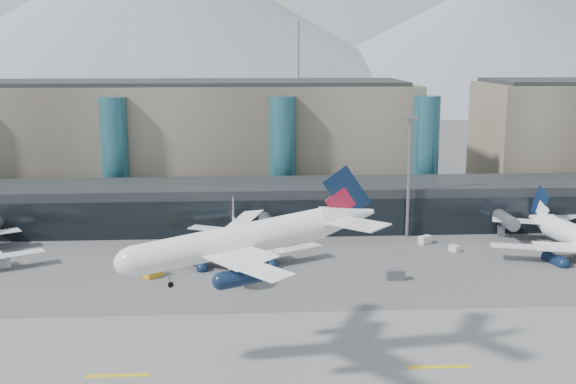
% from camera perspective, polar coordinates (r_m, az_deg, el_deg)
% --- Properties ---
extents(ground, '(900.00, 900.00, 0.00)m').
position_cam_1_polar(ground, '(105.95, -1.02, -10.52)').
color(ground, '#515154').
rests_on(ground, ground).
extents(runway_strip, '(400.00, 40.00, 0.04)m').
position_cam_1_polar(runway_strip, '(92.21, -0.61, -13.99)').
color(runway_strip, slate).
rests_on(runway_strip, ground).
extents(runway_markings, '(128.00, 1.00, 0.02)m').
position_cam_1_polar(runway_markings, '(92.20, -0.61, -13.97)').
color(runway_markings, gold).
rests_on(runway_markings, ground).
extents(concourse, '(170.00, 27.00, 10.00)m').
position_cam_1_polar(concourse, '(159.76, -1.92, -1.09)').
color(concourse, black).
rests_on(concourse, ground).
extents(terminal_main, '(130.00, 30.00, 31.00)m').
position_cam_1_polar(terminal_main, '(190.88, -9.74, 4.00)').
color(terminal_main, gray).
rests_on(terminal_main, ground).
extents(teal_towers, '(116.40, 19.40, 46.00)m').
position_cam_1_polar(teal_towers, '(174.42, -7.01, 2.91)').
color(teal_towers, '#2A6575').
rests_on(teal_towers, ground).
extents(mountain_ridge, '(910.00, 400.00, 110.00)m').
position_cam_1_polar(mountain_ridge, '(478.64, -1.08, 12.17)').
color(mountain_ridge, gray).
rests_on(mountain_ridge, ground).
extents(lightmast_mid, '(3.00, 1.20, 25.60)m').
position_cam_1_polar(lightmast_mid, '(152.20, 9.54, 1.75)').
color(lightmast_mid, slate).
rests_on(lightmast_mid, ground).
extents(hero_jet, '(32.89, 33.34, 10.77)m').
position_cam_1_polar(hero_jet, '(87.19, -2.52, -3.02)').
color(hero_jet, white).
rests_on(hero_jet, ground).
extents(jet_parked_mid, '(34.08, 33.34, 10.99)m').
position_cam_1_polar(jet_parked_mid, '(135.30, -4.14, -3.78)').
color(jet_parked_mid, white).
rests_on(jet_parked_mid, ground).
extents(veh_a, '(3.31, 2.63, 1.63)m').
position_cam_1_polar(veh_a, '(142.07, -21.66, -5.24)').
color(veh_a, silver).
rests_on(veh_a, ground).
extents(veh_b, '(1.59, 2.58, 1.48)m').
position_cam_1_polar(veh_b, '(142.74, -9.76, -4.53)').
color(veh_b, gold).
rests_on(veh_b, ground).
extents(veh_c, '(3.17, 1.72, 1.74)m').
position_cam_1_polar(veh_c, '(126.79, 8.47, -6.48)').
color(veh_c, '#4C4C51').
rests_on(veh_c, ground).
extents(veh_d, '(3.14, 2.85, 1.60)m').
position_cam_1_polar(veh_d, '(150.30, 10.79, -3.73)').
color(veh_d, silver).
rests_on(veh_d, ground).
extents(veh_g, '(2.09, 2.44, 1.23)m').
position_cam_1_polar(veh_g, '(146.03, 13.02, -4.35)').
color(veh_g, silver).
rests_on(veh_g, ground).
extents(veh_h, '(3.51, 3.63, 1.83)m').
position_cam_1_polar(veh_h, '(129.03, -10.65, -6.22)').
color(veh_h, gold).
rests_on(veh_h, ground).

